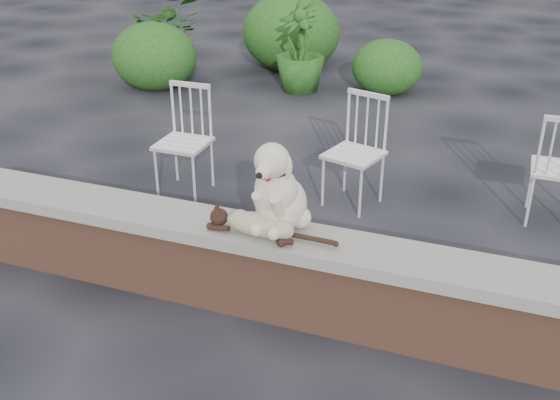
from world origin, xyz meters
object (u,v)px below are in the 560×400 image
(dog, at_px, (281,182))
(chair_a, at_px, (183,142))
(chair_c, at_px, (560,167))
(chair_b, at_px, (354,153))
(potted_plant_a, at_px, (171,34))
(cat, at_px, (260,223))
(potted_plant_b, at_px, (300,47))

(dog, xyz_separation_m, chair_a, (-1.39, 1.31, -0.41))
(chair_c, distance_m, chair_b, 1.62)
(dog, relative_size, chair_b, 0.64)
(dog, xyz_separation_m, potted_plant_a, (-3.32, 4.62, -0.32))
(cat, distance_m, chair_b, 1.75)
(chair_c, xyz_separation_m, chair_a, (-3.04, -0.55, 0.00))
(cat, bearing_deg, potted_plant_a, 128.70)
(cat, bearing_deg, chair_a, 136.43)
(cat, height_order, chair_a, chair_a)
(dog, height_order, potted_plant_b, dog)
(dog, relative_size, potted_plant_b, 0.54)
(cat, xyz_separation_m, chair_a, (-1.31, 1.46, -0.19))
(chair_a, distance_m, potted_plant_a, 3.83)
(chair_b, relative_size, potted_plant_a, 0.83)
(dog, distance_m, potted_plant_a, 5.70)
(dog, distance_m, chair_a, 1.95)
(chair_a, xyz_separation_m, potted_plant_b, (-0.03, 3.20, 0.09))
(chair_a, bearing_deg, chair_b, 10.11)
(chair_c, xyz_separation_m, potted_plant_b, (-3.07, 2.65, 0.09))
(chair_a, xyz_separation_m, potted_plant_a, (-1.93, 3.31, 0.10))
(cat, height_order, chair_c, chair_c)
(dog, relative_size, cat, 0.63)
(cat, xyz_separation_m, chair_c, (1.73, 2.01, -0.19))
(cat, distance_m, chair_c, 2.66)
(potted_plant_b, bearing_deg, potted_plant_a, 176.70)
(dog, height_order, chair_b, dog)
(dog, relative_size, chair_c, 0.64)
(potted_plant_b, bearing_deg, chair_c, -40.84)
(chair_b, distance_m, potted_plant_b, 3.28)
(potted_plant_b, bearing_deg, dog, -72.51)
(chair_a, relative_size, potted_plant_b, 0.83)
(dog, bearing_deg, cat, -113.55)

